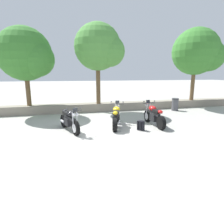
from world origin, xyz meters
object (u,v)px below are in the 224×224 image
(leafy_tree_mid_left, at_px, (100,48))
(motorcycle_yellow_centre, at_px, (116,117))
(trash_bin, at_px, (175,104))
(leafy_tree_mid_right, at_px, (198,53))
(motorcycle_black_near_left, at_px, (70,120))
(leafy_tree_far_left, at_px, (27,55))
(rider_backpack, at_px, (141,125))
(motorcycle_red_far_right, at_px, (154,116))

(leafy_tree_mid_left, bearing_deg, motorcycle_yellow_centre, -88.42)
(motorcycle_yellow_centre, bearing_deg, trash_bin, 29.98)
(leafy_tree_mid_left, xyz_separation_m, leafy_tree_mid_right, (7.24, 0.01, -0.10))
(motorcycle_black_near_left, height_order, motorcycle_yellow_centre, same)
(motorcycle_black_near_left, xyz_separation_m, leafy_tree_mid_right, (9.34, 3.87, 3.54))
(motorcycle_yellow_centre, relative_size, leafy_tree_far_left, 0.42)
(leafy_tree_far_left, bearing_deg, motorcycle_black_near_left, -61.01)
(rider_backpack, bearing_deg, leafy_tree_mid_left, 103.04)
(motorcycle_yellow_centre, xyz_separation_m, leafy_tree_mid_right, (7.14, 3.70, 3.54))
(motorcycle_red_far_right, distance_m, leafy_tree_far_left, 8.21)
(rider_backpack, distance_m, trash_bin, 5.51)
(leafy_tree_far_left, height_order, trash_bin, leafy_tree_far_left)
(leafy_tree_far_left, bearing_deg, rider_backpack, -41.25)
(motorcycle_yellow_centre, bearing_deg, motorcycle_red_far_right, -5.72)
(leafy_tree_mid_right, bearing_deg, leafy_tree_mid_left, -179.90)
(motorcycle_black_near_left, distance_m, leafy_tree_far_left, 5.64)
(motorcycle_red_far_right, bearing_deg, trash_bin, 44.51)
(leafy_tree_far_left, xyz_separation_m, leafy_tree_mid_left, (4.38, -0.26, 0.51))
(motorcycle_black_near_left, height_order, trash_bin, motorcycle_black_near_left)
(motorcycle_red_far_right, distance_m, leafy_tree_mid_left, 5.67)
(motorcycle_red_far_right, relative_size, rider_backpack, 4.39)
(rider_backpack, relative_size, leafy_tree_far_left, 0.10)
(leafy_tree_mid_right, height_order, trash_bin, leafy_tree_mid_right)
(leafy_tree_mid_right, bearing_deg, trash_bin, -159.14)
(motorcycle_black_near_left, xyz_separation_m, motorcycle_yellow_centre, (2.21, 0.17, 0.00))
(motorcycle_yellow_centre, xyz_separation_m, leafy_tree_far_left, (-4.48, 3.94, 3.13))
(leafy_tree_mid_right, bearing_deg, leafy_tree_far_left, 178.80)
(motorcycle_black_near_left, bearing_deg, motorcycle_yellow_centre, 4.28)
(motorcycle_yellow_centre, bearing_deg, leafy_tree_far_left, 138.67)
(motorcycle_yellow_centre, height_order, trash_bin, motorcycle_yellow_centre)
(leafy_tree_mid_left, height_order, trash_bin, leafy_tree_mid_left)
(motorcycle_yellow_centre, xyz_separation_m, trash_bin, (5.01, 2.89, -0.05))
(motorcycle_black_near_left, bearing_deg, leafy_tree_mid_right, 22.47)
(motorcycle_black_near_left, xyz_separation_m, rider_backpack, (3.15, -0.65, -0.24))
(rider_backpack, height_order, trash_bin, trash_bin)
(motorcycle_yellow_centre, bearing_deg, leafy_tree_mid_left, 91.58)
(motorcycle_yellow_centre, relative_size, trash_bin, 2.33)
(leafy_tree_far_left, xyz_separation_m, leafy_tree_mid_right, (11.62, -0.24, 0.41))
(leafy_tree_mid_right, xyz_separation_m, trash_bin, (-2.13, -0.81, -3.59))
(leafy_tree_mid_right, bearing_deg, motorcycle_red_far_right, -143.51)
(leafy_tree_far_left, relative_size, leafy_tree_mid_left, 0.92)
(motorcycle_yellow_centre, bearing_deg, leafy_tree_mid_right, 27.41)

